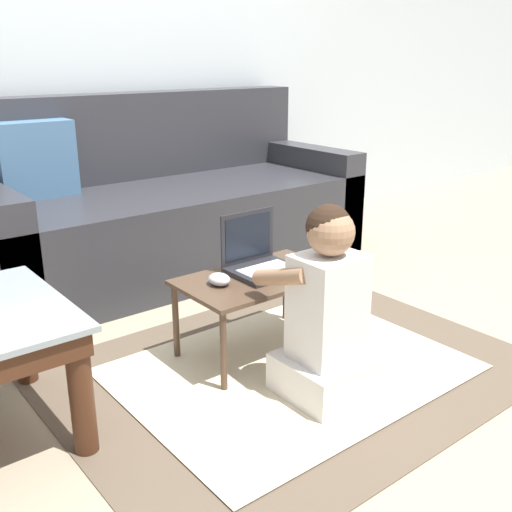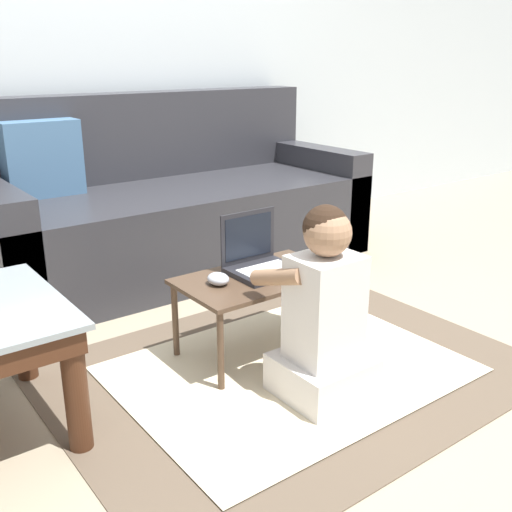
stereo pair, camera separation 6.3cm
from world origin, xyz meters
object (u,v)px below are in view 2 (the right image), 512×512
object	(u,v)px
person_seated	(323,315)
laptop_desk	(258,285)
couch	(172,209)
laptop	(260,262)
computer_mouse	(218,279)

from	to	relation	value
person_seated	laptop_desk	bearing A→B (deg)	87.97
couch	laptop	distance (m)	1.10
computer_mouse	person_seated	size ratio (longest dim) A/B	0.14
laptop	computer_mouse	distance (m)	0.20
couch	computer_mouse	xyz separation A→B (m)	(-0.42, -1.09, 0.03)
laptop_desk	computer_mouse	distance (m)	0.18
computer_mouse	person_seated	bearing A→B (deg)	-68.40
laptop_desk	person_seated	distance (m)	0.37
couch	laptop_desk	xyz separation A→B (m)	(-0.25, -1.11, -0.03)
couch	laptop	world-z (taller)	couch
computer_mouse	laptop	bearing A→B (deg)	4.58
couch	person_seated	xyz separation A→B (m)	(-0.27, -1.48, -0.02)
couch	person_seated	bearing A→B (deg)	-100.26
computer_mouse	person_seated	distance (m)	0.42
laptop	person_seated	distance (m)	0.41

